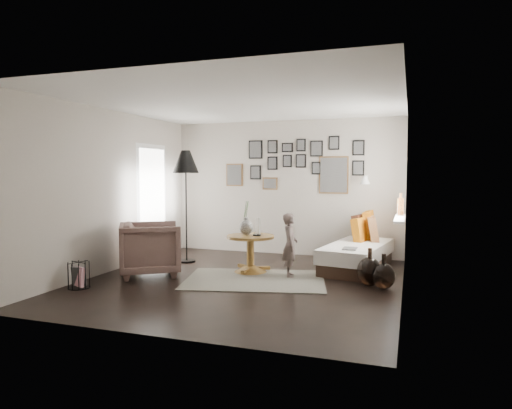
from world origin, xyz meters
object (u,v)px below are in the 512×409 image
(vase, at_px, (246,225))
(floor_lamp, at_px, (186,166))
(pedestal_table, at_px, (250,255))
(magazine_basket, at_px, (79,275))
(armchair, at_px, (150,249))
(child, at_px, (290,245))
(demijohn_small, at_px, (383,276))
(daybed, at_px, (357,252))
(demijohn_large, at_px, (370,271))

(vase, bearing_deg, floor_lamp, 161.89)
(pedestal_table, height_order, magazine_basket, pedestal_table)
(armchair, height_order, floor_lamp, floor_lamp)
(pedestal_table, xyz_separation_m, child, (0.68, -0.10, 0.21))
(pedestal_table, relative_size, armchair, 0.84)
(magazine_basket, relative_size, demijohn_small, 0.74)
(daybed, bearing_deg, pedestal_table, -141.13)
(pedestal_table, xyz_separation_m, demijohn_small, (2.08, -0.41, -0.09))
(floor_lamp, height_order, magazine_basket, floor_lamp)
(armchair, distance_m, floor_lamp, 1.71)
(pedestal_table, distance_m, demijohn_small, 2.12)
(magazine_basket, relative_size, demijohn_large, 0.67)
(vase, relative_size, floor_lamp, 0.27)
(daybed, bearing_deg, child, -123.12)
(armchair, xyz_separation_m, child, (2.09, 0.57, 0.08))
(armchair, height_order, demijohn_small, armchair)
(vase, xyz_separation_m, armchair, (-1.34, -0.69, -0.35))
(floor_lamp, relative_size, demijohn_large, 3.70)
(pedestal_table, xyz_separation_m, armchair, (-1.42, -0.67, 0.14))
(child, bearing_deg, daybed, -59.13)
(pedestal_table, bearing_deg, armchair, -154.66)
(pedestal_table, xyz_separation_m, vase, (-0.08, 0.02, 0.49))
(vase, xyz_separation_m, child, (0.76, -0.12, -0.28))
(vase, height_order, floor_lamp, floor_lamp)
(daybed, height_order, magazine_basket, daybed)
(child, bearing_deg, demijohn_large, -115.21)
(demijohn_small, bearing_deg, armchair, -175.69)
(demijohn_large, bearing_deg, pedestal_table, 171.33)
(pedestal_table, distance_m, floor_lamp, 2.03)
(vase, relative_size, daybed, 0.28)
(child, bearing_deg, pedestal_table, 65.75)
(magazine_basket, bearing_deg, demijohn_small, 17.86)
(demijohn_small, bearing_deg, pedestal_table, 168.92)
(vase, bearing_deg, child, -8.70)
(floor_lamp, height_order, demijohn_small, floor_lamp)
(demijohn_large, bearing_deg, magazine_basket, -159.68)
(vase, relative_size, child, 0.56)
(armchair, height_order, child, child)
(vase, bearing_deg, demijohn_small, -11.19)
(vase, xyz_separation_m, floor_lamp, (-1.29, 0.42, 0.95))
(daybed, height_order, demijohn_small, daybed)
(floor_lamp, distance_m, demijohn_small, 3.86)
(daybed, relative_size, floor_lamp, 1.00)
(vase, xyz_separation_m, magazine_basket, (-1.84, -1.72, -0.59))
(armchair, xyz_separation_m, magazine_basket, (-0.50, -1.02, -0.24))
(armchair, relative_size, floor_lamp, 0.46)
(vase, height_order, demijohn_large, vase)
(pedestal_table, distance_m, daybed, 1.81)
(magazine_basket, xyz_separation_m, child, (2.60, 1.60, 0.31))
(magazine_basket, bearing_deg, pedestal_table, 41.45)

